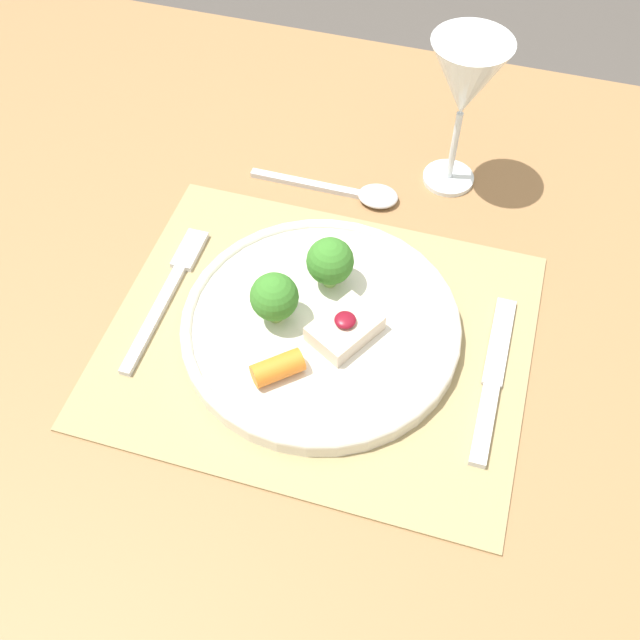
% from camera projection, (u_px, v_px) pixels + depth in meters
% --- Properties ---
extents(ground_plane, '(8.00, 8.00, 0.00)m').
position_uv_depth(ground_plane, '(319.00, 571.00, 1.38)').
color(ground_plane, '#4C4742').
extents(dining_table, '(1.54, 1.06, 0.75)m').
position_uv_depth(dining_table, '(319.00, 380.00, 0.84)').
color(dining_table, olive).
rests_on(dining_table, ground_plane).
extents(placemat, '(0.43, 0.35, 0.00)m').
position_uv_depth(placemat, '(319.00, 338.00, 0.77)').
color(placemat, '#9E895B').
rests_on(placemat, dining_table).
extents(dinner_plate, '(0.29, 0.29, 0.08)m').
position_uv_depth(dinner_plate, '(319.00, 321.00, 0.77)').
color(dinner_plate, silver).
rests_on(dinner_plate, placemat).
extents(fork, '(0.02, 0.20, 0.01)m').
position_uv_depth(fork, '(170.00, 287.00, 0.81)').
color(fork, silver).
rests_on(fork, placemat).
extents(knife, '(0.02, 0.20, 0.01)m').
position_uv_depth(knife, '(491.00, 388.00, 0.73)').
color(knife, silver).
rests_on(knife, placemat).
extents(spoon, '(0.18, 0.04, 0.01)m').
position_uv_depth(spoon, '(359.00, 193.00, 0.89)').
color(spoon, silver).
rests_on(spoon, dining_table).
extents(wine_glass_near, '(0.09, 0.09, 0.19)m').
position_uv_depth(wine_glass_near, '(466.00, 83.00, 0.80)').
color(wine_glass_near, white).
rests_on(wine_glass_near, dining_table).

